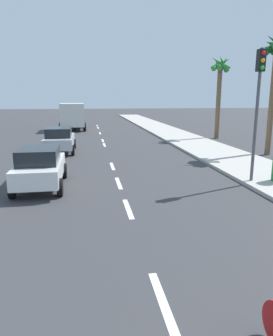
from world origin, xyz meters
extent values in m
plane|color=#38383A|center=(0.00, 20.00, 0.00)|extent=(160.00, 160.00, 0.00)
cube|color=#B2ADA3|center=(6.69, 22.00, 0.07)|extent=(3.60, 80.00, 0.14)
cube|color=white|center=(0.00, 5.15, 0.00)|extent=(0.16, 1.80, 0.01)
cube|color=white|center=(0.00, 9.80, 0.00)|extent=(0.16, 1.80, 0.01)
cube|color=white|center=(0.00, 12.84, 0.00)|extent=(0.16, 1.80, 0.01)
cube|color=white|center=(0.00, 16.09, 0.00)|extent=(0.16, 1.80, 0.01)
cube|color=white|center=(0.00, 23.52, 0.00)|extent=(0.16, 1.80, 0.01)
cube|color=white|center=(0.00, 25.92, 0.00)|extent=(0.16, 1.80, 0.01)
cube|color=white|center=(0.00, 31.31, 0.00)|extent=(0.16, 1.80, 0.01)
cube|color=white|center=(0.00, 36.90, 0.00)|extent=(0.16, 1.80, 0.01)
cube|color=white|center=(0.00, 39.76, 0.00)|extent=(0.16, 1.80, 0.01)
cube|color=white|center=(-3.02, 12.76, 0.69)|extent=(1.65, 3.86, 0.64)
cube|color=black|center=(-3.02, 12.57, 1.29)|extent=(1.44, 2.01, 0.56)
cylinder|color=black|center=(-3.84, 14.07, 0.32)|extent=(0.19, 0.64, 0.64)
cylinder|color=black|center=(-2.22, 14.08, 0.32)|extent=(0.19, 0.64, 0.64)
cylinder|color=black|center=(-3.82, 11.45, 0.32)|extent=(0.19, 0.64, 0.64)
cylinder|color=black|center=(-2.20, 11.46, 0.32)|extent=(0.19, 0.64, 0.64)
cube|color=#B7BABF|center=(-2.96, 20.86, 0.69)|extent=(1.73, 4.07, 0.64)
cube|color=black|center=(-2.95, 20.66, 1.29)|extent=(1.51, 2.12, 0.56)
cylinder|color=black|center=(-3.82, 22.24, 0.32)|extent=(0.18, 0.64, 0.64)
cylinder|color=black|center=(-2.11, 22.25, 0.32)|extent=(0.18, 0.64, 0.64)
cylinder|color=black|center=(-3.80, 19.47, 0.32)|extent=(0.18, 0.64, 0.64)
cylinder|color=black|center=(-2.10, 19.48, 0.32)|extent=(0.18, 0.64, 0.64)
cube|color=maroon|center=(-2.83, 37.34, 1.20)|extent=(2.48, 2.42, 1.40)
cube|color=silver|center=(-2.73, 34.35, 1.65)|extent=(2.54, 4.24, 2.30)
cylinder|color=black|center=(-4.02, 37.17, 0.45)|extent=(0.31, 0.91, 0.90)
cylinder|color=black|center=(-1.62, 37.25, 0.45)|extent=(0.31, 0.91, 0.90)
cylinder|color=black|center=(-3.89, 33.27, 0.45)|extent=(0.31, 0.91, 0.90)
cylinder|color=black|center=(-1.49, 33.35, 0.45)|extent=(0.31, 0.91, 0.90)
cylinder|color=brown|center=(9.58, 17.94, 3.24)|extent=(0.33, 0.33, 6.47)
cone|color=#195B23|center=(9.35, 18.03, 6.32)|extent=(0.84, 1.59, 1.08)
cylinder|color=brown|center=(9.59, 25.72, 3.11)|extent=(0.38, 0.38, 6.22)
cone|color=#2D8433|center=(9.84, 25.70, 6.07)|extent=(0.53, 1.50, 1.20)
cone|color=#2D8433|center=(9.71, 25.95, 6.07)|extent=(1.58, 1.17, 1.23)
cone|color=#2D8433|center=(9.46, 25.93, 6.07)|extent=(1.54, 1.30, 1.33)
cone|color=#2D8433|center=(9.35, 25.76, 6.07)|extent=(0.58, 1.42, 1.20)
cone|color=#2D8433|center=(9.51, 25.49, 6.07)|extent=(1.66, 0.97, 1.34)
cone|color=#2D8433|center=(9.74, 25.52, 6.07)|extent=(1.60, 1.44, 1.46)
cylinder|color=#4C4C51|center=(5.29, 11.96, 2.60)|extent=(0.12, 0.12, 5.20)
cube|color=black|center=(5.29, 11.96, 4.75)|extent=(0.28, 0.24, 0.80)
sphere|color=red|center=(5.29, 11.83, 5.00)|extent=(0.16, 0.16, 0.16)
sphere|color=gold|center=(5.29, 11.83, 4.74)|extent=(0.16, 0.16, 0.16)
sphere|color=green|center=(5.29, 11.83, 4.48)|extent=(0.16, 0.16, 0.16)
camera|label=1|loc=(-1.17, 0.56, 3.41)|focal=33.57mm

